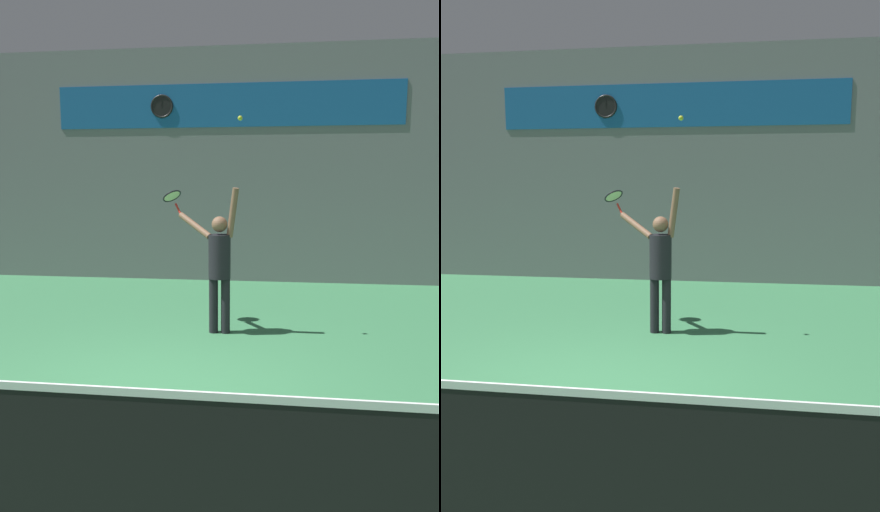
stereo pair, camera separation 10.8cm
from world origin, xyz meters
TOP-DOWN VIEW (x-y plane):
  - ground_plane at (0.00, 0.00)m, footprint 18.00×18.00m
  - back_wall at (0.00, 6.39)m, footprint 18.00×0.10m
  - sponsor_banner at (0.00, 6.33)m, footprint 7.37×0.02m
  - scoreboard_clock at (-1.39, 6.31)m, footprint 0.50×0.05m
  - court_net at (0.00, -1.79)m, footprint 7.69×0.07m
  - tennis_player at (0.36, 2.46)m, footprint 0.98×0.61m
  - tennis_racket at (-0.42, 2.97)m, footprint 0.38×0.39m
  - tennis_ball at (0.66, 2.30)m, footprint 0.06×0.06m

SIDE VIEW (x-z plane):
  - ground_plane at x=0.00m, z-range 0.00..0.00m
  - court_net at x=0.00m, z-range -0.03..1.03m
  - tennis_player at x=0.36m, z-range 0.00..2.09m
  - tennis_racket at x=-0.42m, z-range 1.75..2.13m
  - back_wall at x=0.00m, z-range 0.00..5.00m
  - tennis_ball at x=0.66m, z-range 2.97..3.04m
  - sponsor_banner at x=0.00m, z-range 3.33..4.23m
  - scoreboard_clock at x=-1.39m, z-range 3.54..4.03m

